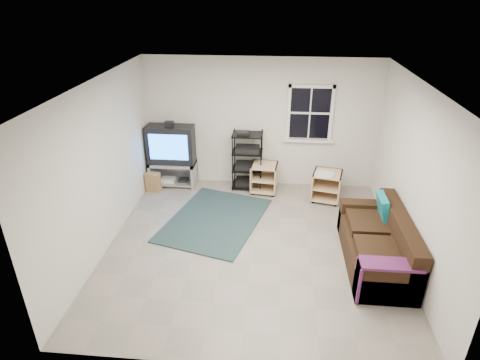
# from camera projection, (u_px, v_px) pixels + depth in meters

# --- Properties ---
(room) EXTENTS (4.60, 4.62, 4.60)m
(room) POSITION_uv_depth(u_px,v_px,m) (310.00, 117.00, 7.77)
(room) COLOR gray
(room) RESTS_ON ground
(tv_unit) EXTENTS (0.94, 0.47, 1.38)m
(tv_unit) POSITION_uv_depth(u_px,v_px,m) (172.00, 151.00, 8.11)
(tv_unit) COLOR #95959C
(tv_unit) RESTS_ON ground
(av_rack) EXTENTS (0.60, 0.44, 1.20)m
(av_rack) POSITION_uv_depth(u_px,v_px,m) (247.00, 164.00, 8.10)
(av_rack) COLOR black
(av_rack) RESTS_ON ground
(side_table_left) EXTENTS (0.54, 0.54, 0.59)m
(side_table_left) POSITION_uv_depth(u_px,v_px,m) (264.00, 176.00, 8.06)
(side_table_left) COLOR #D5B583
(side_table_left) RESTS_ON ground
(side_table_right) EXTENTS (0.62, 0.62, 0.60)m
(side_table_right) POSITION_uv_depth(u_px,v_px,m) (327.00, 184.00, 7.72)
(side_table_right) COLOR #D5B583
(side_table_right) RESTS_ON ground
(sofa) EXTENTS (0.84, 1.90, 0.87)m
(sofa) POSITION_uv_depth(u_px,v_px,m) (378.00, 245.00, 5.94)
(sofa) COLOR black
(sofa) RESTS_ON ground
(shag_rug) EXTENTS (1.99, 2.38, 0.02)m
(shag_rug) POSITION_uv_depth(u_px,v_px,m) (215.00, 220.00, 7.15)
(shag_rug) COLOR black
(shag_rug) RESTS_ON ground
(paper_bag) EXTENTS (0.30, 0.23, 0.39)m
(paper_bag) POSITION_uv_depth(u_px,v_px,m) (153.00, 182.00, 8.10)
(paper_bag) COLOR #A07E48
(paper_bag) RESTS_ON ground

